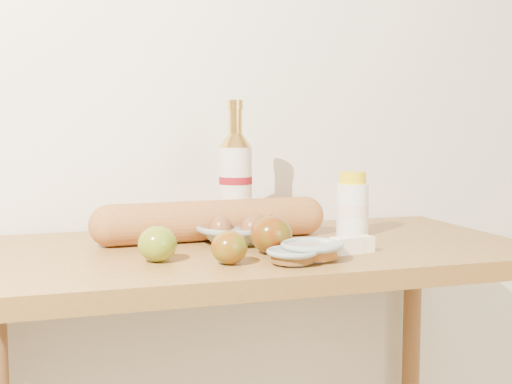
{
  "coord_description": "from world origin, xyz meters",
  "views": [
    {
      "loc": [
        -0.39,
        -0.14,
        1.16
      ],
      "look_at": [
        0.0,
        1.15,
        1.02
      ],
      "focal_mm": 45.0,
      "sensor_mm": 36.0,
      "label": 1
    }
  ],
  "objects_px": {
    "bourbon_bottle": "(236,181)",
    "cream_bottle": "(352,206)",
    "egg_bowl": "(237,231)",
    "baguette": "(213,220)",
    "table": "(252,301)"
  },
  "relations": [
    {
      "from": "cream_bottle",
      "to": "egg_bowl",
      "type": "height_order",
      "value": "cream_bottle"
    },
    {
      "from": "egg_bowl",
      "to": "cream_bottle",
      "type": "bearing_deg",
      "value": 3.82
    },
    {
      "from": "cream_bottle",
      "to": "egg_bowl",
      "type": "distance_m",
      "value": 0.29
    },
    {
      "from": "bourbon_bottle",
      "to": "cream_bottle",
      "type": "distance_m",
      "value": 0.28
    },
    {
      "from": "table",
      "to": "egg_bowl",
      "type": "distance_m",
      "value": 0.16
    },
    {
      "from": "cream_bottle",
      "to": "baguette",
      "type": "height_order",
      "value": "cream_bottle"
    },
    {
      "from": "bourbon_bottle",
      "to": "table",
      "type": "bearing_deg",
      "value": -112.55
    },
    {
      "from": "table",
      "to": "egg_bowl",
      "type": "bearing_deg",
      "value": 122.16
    },
    {
      "from": "bourbon_bottle",
      "to": "baguette",
      "type": "relative_size",
      "value": 0.58
    },
    {
      "from": "table",
      "to": "cream_bottle",
      "type": "bearing_deg",
      "value": 12.21
    },
    {
      "from": "baguette",
      "to": "cream_bottle",
      "type": "bearing_deg",
      "value": -8.33
    },
    {
      "from": "cream_bottle",
      "to": "baguette",
      "type": "distance_m",
      "value": 0.34
    },
    {
      "from": "table",
      "to": "baguette",
      "type": "bearing_deg",
      "value": 127.56
    },
    {
      "from": "bourbon_bottle",
      "to": "egg_bowl",
      "type": "xyz_separation_m",
      "value": [
        -0.02,
        -0.09,
        -0.1
      ]
    },
    {
      "from": "cream_bottle",
      "to": "baguette",
      "type": "bearing_deg",
      "value": 163.22
    }
  ]
}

